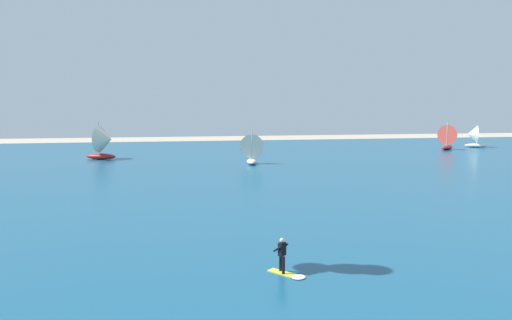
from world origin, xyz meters
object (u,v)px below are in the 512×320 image
object	(u,v)px
sailboat_far_left	(252,148)
sailboat_heeled_over	(104,142)
kitesurfer	(285,261)
sailboat_near_shore	(449,137)
sailboat_far_right	(473,136)

from	to	relation	value
sailboat_far_left	sailboat_heeled_over	bearing A→B (deg)	157.07
kitesurfer	sailboat_near_shore	distance (m)	68.41
sailboat_heeled_over	sailboat_near_shore	bearing A→B (deg)	5.74
sailboat_near_shore	sailboat_far_right	bearing A→B (deg)	24.13
sailboat_near_shore	sailboat_far_left	xyz separation A→B (m)	(-35.31, -13.53, -0.15)
sailboat_far_left	sailboat_heeled_over	world-z (taller)	sailboat_heeled_over
kitesurfer	sailboat_near_shore	world-z (taller)	sailboat_near_shore
sailboat_near_shore	sailboat_heeled_over	world-z (taller)	sailboat_heeled_over
sailboat_far_left	sailboat_heeled_over	size ratio (longest dim) A/B	0.82
kitesurfer	sailboat_far_right	world-z (taller)	sailboat_far_right
sailboat_far_right	sailboat_heeled_over	bearing A→B (deg)	-172.24
sailboat_near_shore	sailboat_far_left	bearing A→B (deg)	-159.04
sailboat_far_left	sailboat_near_shore	bearing A→B (deg)	20.96
kitesurfer	sailboat_heeled_over	world-z (taller)	sailboat_heeled_over
sailboat_near_shore	sailboat_heeled_over	xyz separation A→B (m)	(-54.37, -5.46, 0.27)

